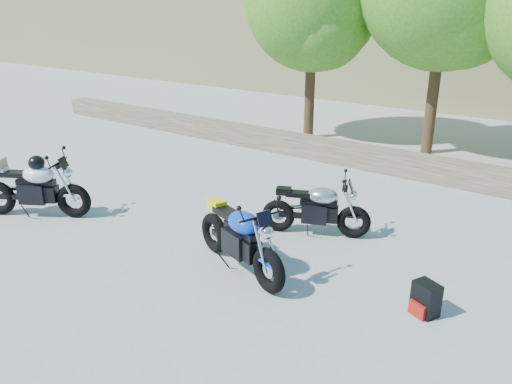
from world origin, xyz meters
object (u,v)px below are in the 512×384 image
white_bike (34,187)px  backpack (425,299)px  blue_bike (240,239)px  silver_bike (317,210)px

white_bike → backpack: white_bike is taller
blue_bike → backpack: (2.48, 0.49, -0.29)m
blue_bike → backpack: 2.55m
white_bike → blue_bike: (4.18, 0.60, -0.06)m
silver_bike → white_bike: size_ratio=0.92×
silver_bike → white_bike: (-4.44, -2.30, 0.12)m
blue_bike → backpack: blue_bike is taller
white_bike → blue_bike: size_ratio=0.93×
silver_bike → blue_bike: bearing=-122.7°
silver_bike → blue_bike: blue_bike is taller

